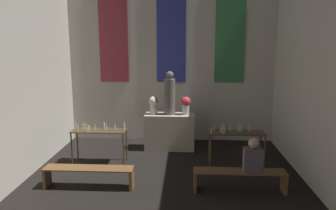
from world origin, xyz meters
TOP-DOWN VIEW (x-y plane):
  - wall_back at (0.00, 11.89)m, footprint 6.28×0.16m
  - altar at (0.00, 10.94)m, footprint 1.36×0.59m
  - statue at (0.00, 10.94)m, footprint 0.30×0.30m
  - flower_vase_left at (-0.44, 10.94)m, footprint 0.26×0.26m
  - flower_vase_right at (0.44, 10.94)m, footprint 0.26×0.26m
  - candle_rack_left at (-1.67, 9.75)m, footprint 1.32×0.48m
  - candle_rack_right at (1.65, 9.75)m, footprint 1.32×0.48m
  - pew_back_left at (-1.53, 8.35)m, footprint 1.82×0.36m
  - pew_back_right at (1.53, 8.35)m, footprint 1.82×0.36m
  - person_seated at (1.77, 8.35)m, footprint 0.36×0.24m

SIDE VIEW (x-z plane):
  - pew_back_left at x=-1.53m, z-range 0.10..0.53m
  - pew_back_right at x=1.53m, z-range 0.10..0.53m
  - altar at x=0.00m, z-range 0.00..0.99m
  - person_seated at x=1.77m, z-range 0.39..1.07m
  - candle_rack_left at x=-1.67m, z-range 0.22..1.25m
  - candle_rack_right at x=1.65m, z-range 0.21..1.25m
  - flower_vase_left at x=-0.44m, z-range 1.02..1.51m
  - flower_vase_right at x=0.44m, z-range 1.02..1.51m
  - statue at x=0.00m, z-range 0.94..2.12m
  - wall_back at x=0.00m, z-range 0.03..5.56m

